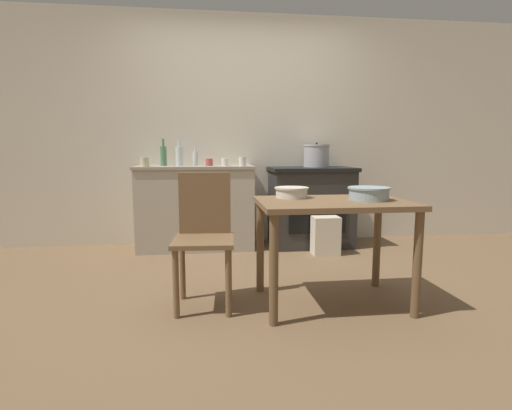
# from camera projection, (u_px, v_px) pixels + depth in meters

# --- Properties ---
(ground_plane) EXTENTS (14.00, 14.00, 0.00)m
(ground_plane) POSITION_uv_depth(u_px,v_px,m) (263.00, 285.00, 3.16)
(ground_plane) COLOR brown
(wall_back) EXTENTS (8.00, 0.07, 2.55)m
(wall_back) POSITION_uv_depth(u_px,v_px,m) (243.00, 131.00, 4.54)
(wall_back) COLOR beige
(wall_back) RESTS_ON ground_plane
(counter_cabinet) EXTENTS (1.25, 0.55, 0.89)m
(counter_cabinet) POSITION_uv_depth(u_px,v_px,m) (196.00, 207.00, 4.30)
(counter_cabinet) COLOR #B2A893
(counter_cabinet) RESTS_ON ground_plane
(stove) EXTENTS (0.91, 0.61, 0.87)m
(stove) POSITION_uv_depth(u_px,v_px,m) (311.00, 206.00, 4.43)
(stove) COLOR #2D2B28
(stove) RESTS_ON ground_plane
(work_table) EXTENTS (1.01, 0.69, 0.72)m
(work_table) POSITION_uv_depth(u_px,v_px,m) (333.00, 217.00, 2.70)
(work_table) COLOR brown
(work_table) RESTS_ON ground_plane
(chair) EXTENTS (0.43, 0.43, 0.90)m
(chair) POSITION_uv_depth(u_px,v_px,m) (204.00, 234.00, 2.71)
(chair) COLOR brown
(chair) RESTS_ON ground_plane
(flour_sack) EXTENTS (0.27, 0.19, 0.39)m
(flour_sack) POSITION_uv_depth(u_px,v_px,m) (326.00, 236.00, 4.06)
(flour_sack) COLOR beige
(flour_sack) RESTS_ON ground_plane
(stock_pot) EXTENTS (0.29, 0.29, 0.27)m
(stock_pot) POSITION_uv_depth(u_px,v_px,m) (316.00, 156.00, 4.42)
(stock_pot) COLOR #A8A8AD
(stock_pot) RESTS_ON stove
(mixing_bowl_large) EXTENTS (0.24, 0.24, 0.08)m
(mixing_bowl_large) POSITION_uv_depth(u_px,v_px,m) (292.00, 192.00, 2.84)
(mixing_bowl_large) COLOR silver
(mixing_bowl_large) RESTS_ON work_table
(mixing_bowl_small) EXTENTS (0.28, 0.28, 0.09)m
(mixing_bowl_small) POSITION_uv_depth(u_px,v_px,m) (369.00, 193.00, 2.71)
(mixing_bowl_small) COLOR #93A8B2
(mixing_bowl_small) RESTS_ON work_table
(bottle_far_left) EXTENTS (0.06, 0.06, 0.21)m
(bottle_far_left) POSITION_uv_depth(u_px,v_px,m) (195.00, 158.00, 4.35)
(bottle_far_left) COLOR silver
(bottle_far_left) RESTS_ON counter_cabinet
(bottle_left) EXTENTS (0.07, 0.07, 0.28)m
(bottle_left) POSITION_uv_depth(u_px,v_px,m) (164.00, 155.00, 4.22)
(bottle_left) COLOR #517F5B
(bottle_left) RESTS_ON counter_cabinet
(bottle_mid_left) EXTENTS (0.08, 0.08, 0.27)m
(bottle_mid_left) POSITION_uv_depth(u_px,v_px,m) (179.00, 156.00, 4.25)
(bottle_mid_left) COLOR silver
(bottle_mid_left) RESTS_ON counter_cabinet
(cup_center_left) EXTENTS (0.07, 0.07, 0.08)m
(cup_center_left) POSITION_uv_depth(u_px,v_px,m) (225.00, 162.00, 4.16)
(cup_center_left) COLOR silver
(cup_center_left) RESTS_ON counter_cabinet
(cup_center) EXTENTS (0.08, 0.08, 0.08)m
(cup_center) POSITION_uv_depth(u_px,v_px,m) (209.00, 162.00, 4.23)
(cup_center) COLOR #B74C42
(cup_center) RESTS_ON counter_cabinet
(cup_center_right) EXTENTS (0.08, 0.08, 0.10)m
(cup_center_right) POSITION_uv_depth(u_px,v_px,m) (145.00, 162.00, 4.00)
(cup_center_right) COLOR beige
(cup_center_right) RESTS_ON counter_cabinet
(cup_mid_right) EXTENTS (0.07, 0.07, 0.10)m
(cup_mid_right) POSITION_uv_depth(u_px,v_px,m) (242.00, 162.00, 4.11)
(cup_mid_right) COLOR silver
(cup_mid_right) RESTS_ON counter_cabinet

